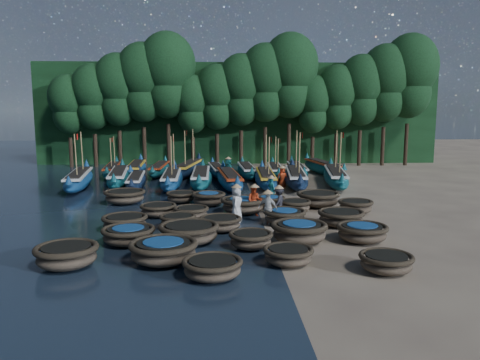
{
  "coord_description": "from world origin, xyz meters",
  "views": [
    {
      "loc": [
        -2.12,
        -24.73,
        5.34
      ],
      "look_at": [
        -0.85,
        2.26,
        1.3
      ],
      "focal_mm": 35.0,
      "sensor_mm": 36.0,
      "label": 1
    }
  ],
  "objects_px": {
    "coracle_8": "(299,232)",
    "long_boat_0": "(79,179)",
    "coracle_1": "(164,251)",
    "coracle_23": "(270,201)",
    "fisherman_3": "(279,201)",
    "coracle_5": "(128,235)",
    "long_boat_13": "(217,170)",
    "long_boat_1": "(119,177)",
    "long_boat_10": "(136,169)",
    "long_boat_14": "(247,171)",
    "long_boat_17": "(323,168)",
    "long_boat_9": "(112,170)",
    "coracle_22": "(209,198)",
    "fisherman_5": "(228,169)",
    "coracle_10": "(125,222)",
    "long_boat_12": "(189,168)",
    "coracle_13": "(285,216)",
    "fisherman_6": "(282,177)",
    "coracle_6": "(189,232)",
    "coracle_9": "(362,232)",
    "coracle_3": "(288,255)",
    "coracle_21": "(181,197)",
    "long_boat_15": "(275,171)",
    "coracle_11": "(178,221)",
    "coracle_7": "(251,239)",
    "coracle_4": "(386,262)",
    "coracle_20": "(125,196)",
    "coracle_17": "(243,205)",
    "long_boat_11": "(160,169)",
    "coracle_18": "(295,206)",
    "coracle_16": "(191,212)",
    "long_boat_2": "(136,181)",
    "coracle_12": "(221,223)",
    "coracle_19": "(356,206)",
    "long_boat_3": "(172,179)",
    "long_boat_6": "(266,178)",
    "coracle_14": "(341,217)",
    "long_boat_8": "(335,177)",
    "fisherman_4": "(268,207)",
    "long_boat_16": "(297,170)",
    "fisherman_1": "(271,189)"
  },
  "relations": [
    {
      "from": "coracle_3",
      "to": "long_boat_10",
      "type": "distance_m",
      "value": 24.73
    },
    {
      "from": "coracle_13",
      "to": "fisherman_6",
      "type": "xyz_separation_m",
      "value": [
        1.28,
        10.17,
        0.43
      ]
    },
    {
      "from": "coracle_7",
      "to": "fisherman_3",
      "type": "xyz_separation_m",
      "value": [
        1.8,
        5.51,
        0.43
      ]
    },
    {
      "from": "coracle_20",
      "to": "fisherman_5",
      "type": "xyz_separation_m",
      "value": [
        6.17,
        8.94,
        0.45
      ]
    },
    {
      "from": "coracle_12",
      "to": "coracle_16",
      "type": "relative_size",
      "value": 0.98
    },
    {
      "from": "coracle_3",
      "to": "long_boat_1",
      "type": "relative_size",
      "value": 0.22
    },
    {
      "from": "coracle_3",
      "to": "coracle_10",
      "type": "height_order",
      "value": "coracle_10"
    },
    {
      "from": "coracle_18",
      "to": "coracle_20",
      "type": "distance_m",
      "value": 9.84
    },
    {
      "from": "coracle_22",
      "to": "fisherman_5",
      "type": "bearing_deg",
      "value": 82.29
    },
    {
      "from": "coracle_17",
      "to": "long_boat_14",
      "type": "bearing_deg",
      "value": 85.65
    },
    {
      "from": "coracle_3",
      "to": "coracle_8",
      "type": "distance_m",
      "value": 2.77
    },
    {
      "from": "coracle_10",
      "to": "long_boat_0",
      "type": "xyz_separation_m",
      "value": [
        -5.46,
        11.96,
        0.2
      ]
    },
    {
      "from": "coracle_1",
      "to": "coracle_23",
      "type": "relative_size",
      "value": 1.23
    },
    {
      "from": "fisherman_6",
      "to": "long_boat_14",
      "type": "bearing_deg",
      "value": 106.3
    },
    {
      "from": "long_boat_8",
      "to": "long_boat_12",
      "type": "relative_size",
      "value": 1.03
    },
    {
      "from": "long_boat_1",
      "to": "long_boat_10",
      "type": "xyz_separation_m",
      "value": [
        0.41,
        4.88,
        -0.02
      ]
    },
    {
      "from": "long_boat_16",
      "to": "fisherman_1",
      "type": "xyz_separation_m",
      "value": [
        -3.4,
        -11.31,
        0.38
      ]
    },
    {
      "from": "coracle_4",
      "to": "long_boat_8",
      "type": "distance_m",
      "value": 18.35
    },
    {
      "from": "coracle_14",
      "to": "long_boat_14",
      "type": "xyz_separation_m",
      "value": [
        -3.37,
        16.48,
        0.09
      ]
    },
    {
      "from": "long_boat_14",
      "to": "long_boat_17",
      "type": "height_order",
      "value": "long_boat_17"
    },
    {
      "from": "coracle_5",
      "to": "coracle_13",
      "type": "bearing_deg",
      "value": 24.46
    },
    {
      "from": "coracle_11",
      "to": "coracle_13",
      "type": "relative_size",
      "value": 0.83
    },
    {
      "from": "long_boat_9",
      "to": "long_boat_17",
      "type": "relative_size",
      "value": 0.88
    },
    {
      "from": "coracle_4",
      "to": "coracle_6",
      "type": "bearing_deg",
      "value": 150.72
    },
    {
      "from": "coracle_22",
      "to": "fisherman_6",
      "type": "relative_size",
      "value": 1.16
    },
    {
      "from": "coracle_17",
      "to": "coracle_9",
      "type": "bearing_deg",
      "value": -50.12
    },
    {
      "from": "long_boat_14",
      "to": "coracle_13",
      "type": "bearing_deg",
      "value": -89.7
    },
    {
      "from": "coracle_5",
      "to": "long_boat_13",
      "type": "bearing_deg",
      "value": 79.84
    },
    {
      "from": "coracle_16",
      "to": "long_boat_9",
      "type": "height_order",
      "value": "long_boat_9"
    },
    {
      "from": "coracle_6",
      "to": "coracle_8",
      "type": "xyz_separation_m",
      "value": [
        4.45,
        -0.21,
        0.03
      ]
    },
    {
      "from": "coracle_5",
      "to": "coracle_6",
      "type": "distance_m",
      "value": 2.42
    },
    {
      "from": "coracle_11",
      "to": "coracle_10",
      "type": "bearing_deg",
      "value": -173.39
    },
    {
      "from": "coracle_7",
      "to": "coracle_4",
      "type": "bearing_deg",
      "value": -34.19
    },
    {
      "from": "coracle_8",
      "to": "long_boat_11",
      "type": "distance_m",
      "value": 22.02
    },
    {
      "from": "coracle_21",
      "to": "coracle_9",
      "type": "bearing_deg",
      "value": -46.83
    },
    {
      "from": "coracle_16",
      "to": "coracle_17",
      "type": "bearing_deg",
      "value": 26.15
    },
    {
      "from": "coracle_19",
      "to": "long_boat_3",
      "type": "height_order",
      "value": "long_boat_3"
    },
    {
      "from": "long_boat_12",
      "to": "long_boat_15",
      "type": "relative_size",
      "value": 1.17
    },
    {
      "from": "coracle_6",
      "to": "long_boat_3",
      "type": "distance_m",
      "value": 14.25
    },
    {
      "from": "coracle_22",
      "to": "long_boat_11",
      "type": "distance_m",
      "value": 13.51
    },
    {
      "from": "coracle_8",
      "to": "long_boat_0",
      "type": "relative_size",
      "value": 0.31
    },
    {
      "from": "coracle_10",
      "to": "long_boat_3",
      "type": "height_order",
      "value": "long_boat_3"
    },
    {
      "from": "fisherman_3",
      "to": "long_boat_0",
      "type": "bearing_deg",
      "value": -99.09
    },
    {
      "from": "coracle_1",
      "to": "long_boat_12",
      "type": "height_order",
      "value": "long_boat_12"
    },
    {
      "from": "long_boat_6",
      "to": "long_boat_12",
      "type": "distance_m",
      "value": 8.15
    },
    {
      "from": "coracle_1",
      "to": "coracle_18",
      "type": "bearing_deg",
      "value": 52.99
    },
    {
      "from": "long_boat_11",
      "to": "coracle_7",
      "type": "bearing_deg",
      "value": -72.5
    },
    {
      "from": "coracle_6",
      "to": "coracle_9",
      "type": "distance_m",
      "value": 7.06
    },
    {
      "from": "long_boat_2",
      "to": "fisherman_4",
      "type": "xyz_separation_m",
      "value": [
        8.0,
        -10.85,
        0.37
      ]
    },
    {
      "from": "long_boat_2",
      "to": "long_boat_9",
      "type": "distance_m",
      "value": 6.77
    }
  ]
}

